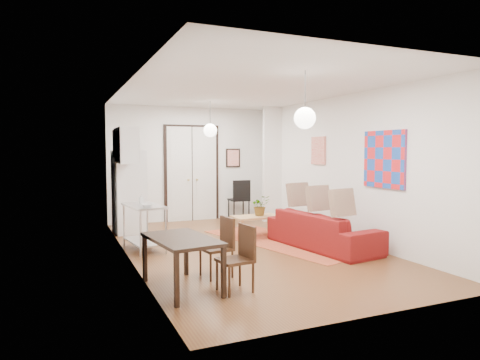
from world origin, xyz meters
name	(u,v)px	position (x,y,z in m)	size (l,w,h in m)	color
floor	(246,248)	(0.00, 0.00, 0.00)	(7.00, 7.00, 0.00)	brown
ceiling	(246,89)	(0.00, 0.00, 2.90)	(4.20, 7.00, 0.02)	silver
wall_back	(191,164)	(0.00, 3.50, 1.45)	(4.20, 0.02, 2.90)	white
wall_front	(378,184)	(0.00, -3.50, 1.45)	(4.20, 0.02, 2.90)	white
wall_left	(129,172)	(-2.10, 0.00, 1.45)	(0.02, 7.00, 2.90)	white
wall_right	(341,168)	(2.10, 0.00, 1.45)	(0.02, 7.00, 2.90)	white
double_doors	(192,174)	(0.00, 3.46, 1.20)	(1.44, 0.06, 2.50)	silver
stub_partition	(272,164)	(1.85, 2.55, 1.45)	(0.50, 0.10, 2.90)	white
wall_cabinet	(126,145)	(-1.92, 1.50, 1.90)	(0.35, 1.00, 0.70)	white
painting_popart	(384,159)	(2.08, -1.25, 1.65)	(0.05, 1.00, 1.00)	red
painting_abstract	(318,151)	(2.08, 0.80, 1.80)	(0.05, 0.50, 0.60)	beige
poster_back	(233,158)	(1.15, 3.47, 1.60)	(0.40, 0.03, 0.50)	red
print_left	(115,143)	(-2.07, 2.00, 1.95)	(0.03, 0.44, 0.54)	olive
pendant_back	(210,130)	(0.00, 2.00, 2.25)	(0.30, 0.30, 0.80)	silver
pendant_front	(305,118)	(0.00, -2.00, 2.25)	(0.30, 0.30, 0.80)	silver
kilim_rug	(281,241)	(0.87, 0.26, 0.00)	(1.34, 3.56, 0.01)	#B7462D
sofa	(322,230)	(1.31, -0.53, 0.33)	(2.29, 0.90, 0.67)	maroon
coffee_table	(256,219)	(0.63, 0.92, 0.38)	(1.00, 0.59, 0.43)	tan
potted_plant	(260,205)	(0.73, 0.92, 0.65)	(0.33, 0.38, 0.42)	#31672E
kitchen_counter	(144,222)	(-1.75, 0.62, 0.52)	(0.68, 1.14, 0.82)	silver
bowl	(147,205)	(-1.75, 0.32, 0.85)	(0.19, 0.19, 0.05)	silver
soap_bottle	(141,199)	(-1.75, 0.87, 0.91)	(0.08, 0.08, 0.17)	teal
fridge	(129,192)	(-1.75, 2.36, 0.91)	(0.64, 0.64, 1.81)	white
dining_table	(182,243)	(-1.71, -1.80, 0.61)	(0.86, 1.31, 0.68)	black
dining_chair_near	(214,242)	(-1.11, -1.37, 0.49)	(0.45, 0.59, 0.85)	#3B2412
dining_chair_far	(232,253)	(-1.11, -2.07, 0.49)	(0.45, 0.59, 0.85)	#3B2412
black_side_chair	(237,196)	(1.18, 3.25, 0.61)	(0.49, 0.49, 1.04)	black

